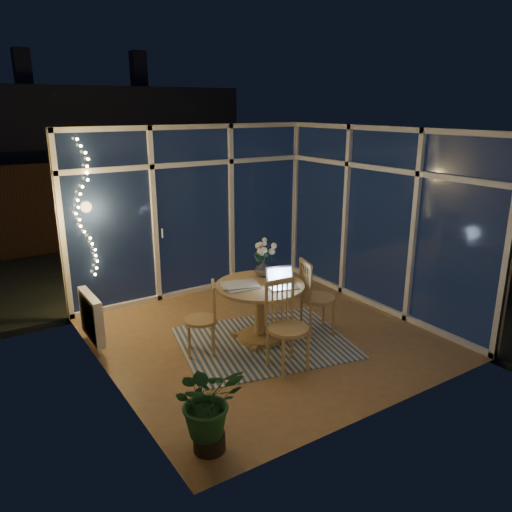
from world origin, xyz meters
name	(u,v)px	position (x,y,z in m)	size (l,w,h in m)	color
floor	(265,336)	(0.00, 0.00, 0.00)	(4.00, 4.00, 0.00)	#8A5F3C
ceiling	(266,129)	(0.00, 0.00, 2.60)	(4.00, 4.00, 0.00)	silver
wall_back	(193,211)	(0.00, 2.00, 1.30)	(4.00, 0.04, 2.60)	silver
wall_front	(389,286)	(0.00, -2.00, 1.30)	(4.00, 0.04, 2.60)	silver
wall_left	(102,266)	(-2.00, 0.00, 1.30)	(0.04, 4.00, 2.60)	silver
wall_right	(381,219)	(2.00, 0.00, 1.30)	(0.04, 4.00, 2.60)	silver
window_wall_back	(194,212)	(0.00, 1.96, 1.30)	(4.00, 0.10, 2.60)	white
window_wall_right	(379,220)	(1.96, 0.00, 1.30)	(0.10, 4.00, 2.60)	white
radiator	(91,317)	(-1.94, 0.90, 0.40)	(0.10, 0.70, 0.58)	silver
fairy_lights	(85,210)	(-1.65, 1.88, 1.52)	(0.24, 0.10, 1.85)	#FFCF66
garden_patio	(154,247)	(0.50, 5.00, -0.06)	(12.00, 6.00, 0.10)	black
garden_fence	(121,202)	(0.00, 5.50, 0.90)	(11.00, 0.08, 1.80)	#321E12
neighbour_roof	(90,133)	(0.30, 8.50, 2.20)	(7.00, 3.00, 2.20)	#2E3038
garden_shrubs	(117,251)	(-0.80, 3.40, 0.45)	(0.90, 0.90, 0.90)	black
rug	(264,342)	(-0.12, -0.16, 0.01)	(2.05, 1.64, 0.01)	beige
dining_table	(260,312)	(-0.12, -0.06, 0.38)	(1.10, 1.10, 0.75)	#9C7D46
chair_left	(200,318)	(-0.89, 0.03, 0.45)	(0.42, 0.42, 0.90)	#9C7D46
chair_right	(318,296)	(0.64, -0.29, 0.51)	(0.47, 0.47, 1.01)	#9C7D46
chair_front	(288,327)	(-0.25, -0.83, 0.51)	(0.48, 0.48, 1.03)	#9C7D46
laptop	(283,278)	(0.05, -0.31, 0.88)	(0.34, 0.29, 0.25)	silver
flower_vase	(263,268)	(0.08, 0.17, 0.86)	(0.20, 0.20, 0.21)	silver
bowl	(286,277)	(0.27, -0.08, 0.77)	(0.15, 0.15, 0.04)	silver
newspapers	(241,285)	(-0.34, 0.01, 0.76)	(0.41, 0.31, 0.02)	beige
phone	(272,284)	(0.02, -0.14, 0.76)	(0.10, 0.05, 0.01)	black
potted_plant	(208,411)	(-1.65, -1.59, 0.38)	(0.54, 0.47, 0.76)	#1B4C23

